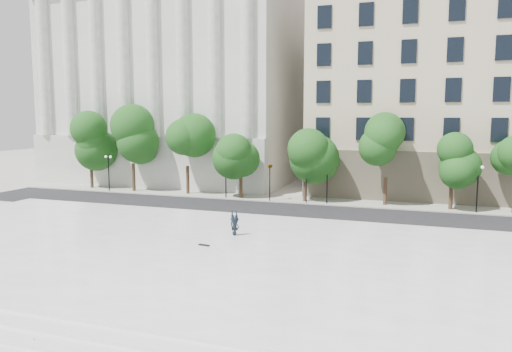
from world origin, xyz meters
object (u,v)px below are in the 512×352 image
(person_lying, at_px, (235,232))
(skateboard, at_px, (204,245))
(traffic_light_west, at_px, (270,164))
(traffic_light_east, at_px, (307,166))

(person_lying, distance_m, skateboard, 3.20)
(traffic_light_west, xyz_separation_m, person_lying, (2.48, -15.46, -3.04))
(traffic_light_east, bearing_deg, skateboard, -96.12)
(traffic_light_west, relative_size, skateboard, 5.84)
(traffic_light_east, bearing_deg, traffic_light_west, 180.00)
(traffic_light_east, height_order, skateboard, traffic_light_east)
(traffic_light_east, xyz_separation_m, person_lying, (-1.17, -15.46, -2.97))
(traffic_light_west, distance_m, skateboard, 18.90)
(person_lying, bearing_deg, traffic_light_east, 79.65)
(skateboard, bearing_deg, traffic_light_west, 103.46)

